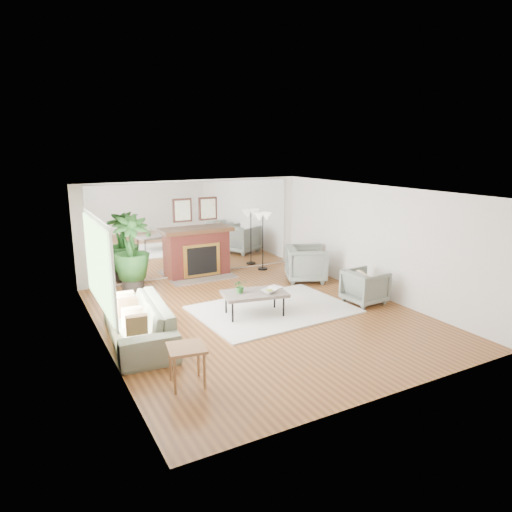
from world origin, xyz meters
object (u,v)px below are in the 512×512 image
armchair_back (306,264)px  side_table (187,353)px  floor_lamp (263,221)px  sofa (138,322)px  coffee_table (255,294)px  armchair_front (365,287)px  potted_ficus (131,251)px  fireplace (199,252)px

armchair_back → side_table: (-4.47, -3.54, 0.05)m
floor_lamp → sofa: bearing=-143.4°
coffee_table → armchair_back: size_ratio=1.39×
armchair_back → armchair_front: bearing=-150.3°
coffee_table → floor_lamp: bearing=58.2°
side_table → sofa: bearing=97.0°
sofa → side_table: 1.87m
sofa → armchair_front: size_ratio=2.99×
coffee_table → potted_ficus: (-1.71, 2.95, 0.49)m
sofa → armchair_front: bearing=90.7°
floor_lamp → coffee_table: bearing=-121.8°
side_table → potted_ficus: 4.94m
armchair_back → side_table: size_ratio=1.66×
armchair_front → side_table: armchair_front is taller
armchair_back → floor_lamp: (-0.44, 1.47, 0.91)m
coffee_table → sofa: bearing=-177.6°
sofa → potted_ficus: bearing=172.5°
armchair_back → potted_ficus: 4.30m
armchair_front → floor_lamp: floor_lamp is taller
armchair_back → coffee_table: bearing=149.5°
fireplace → coffee_table: fireplace is taller
armchair_front → floor_lamp: (-0.59, 3.49, 0.99)m
potted_ficus → armchair_front: bearing=-38.8°
armchair_front → side_table: bearing=105.5°
sofa → side_table: sofa is taller
floor_lamp → side_table: bearing=-128.8°
coffee_table → floor_lamp: 3.72m
coffee_table → side_table: 2.89m
armchair_back → potted_ficus: size_ratio=0.55×
fireplace → coffee_table: size_ratio=1.50×
coffee_table → floor_lamp: floor_lamp is taller
sofa → armchair_back: size_ratio=2.45×
sofa → armchair_back: 4.99m
sofa → potted_ficus: potted_ficus is taller
floor_lamp → armchair_back: bearing=-73.5°
armchair_front → potted_ficus: bearing=48.6°
side_table → potted_ficus: size_ratio=0.33×
coffee_table → armchair_back: armchair_back is taller
potted_ficus → floor_lamp: 3.64m
armchair_front → side_table: (-4.62, -1.52, 0.13)m
armchair_back → potted_ficus: (-4.05, 1.36, 0.50)m
fireplace → floor_lamp: (1.81, -0.16, 0.70)m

